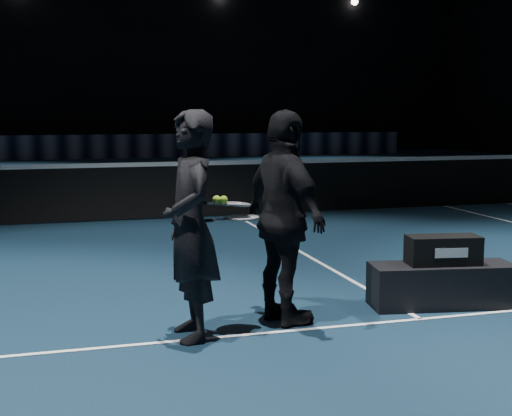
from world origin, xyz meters
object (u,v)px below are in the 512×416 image
(player_a, at_px, (191,226))
(racket_upper, at_px, (234,204))
(racket_lower, at_px, (242,218))
(player_b, at_px, (285,218))
(player_bench, at_px, (442,285))
(tennis_balls, at_px, (220,198))
(racket_bag, at_px, (443,250))

(player_a, relative_size, racket_upper, 2.66)
(racket_lower, bearing_deg, player_b, 0.00)
(player_bench, relative_size, racket_upper, 1.94)
(player_a, xyz_separation_m, racket_lower, (0.44, 0.09, 0.03))
(racket_upper, bearing_deg, racket_lower, -42.66)
(player_b, height_order, tennis_balls, player_b)
(player_bench, xyz_separation_m, racket_upper, (-2.02, -0.15, 0.85))
(racket_lower, relative_size, tennis_balls, 5.67)
(tennis_balls, bearing_deg, racket_bag, 5.60)
(player_bench, relative_size, racket_lower, 1.94)
(racket_bag, relative_size, racket_lower, 0.97)
(player_bench, distance_m, player_a, 2.51)
(racket_bag, xyz_separation_m, tennis_balls, (-2.15, -0.21, 0.58))
(racket_bag, xyz_separation_m, racket_lower, (-1.96, -0.18, 0.41))
(racket_upper, bearing_deg, racket_bag, -11.59)
(racket_bag, height_order, player_b, player_b)
(player_b, height_order, racket_upper, player_b)
(racket_upper, height_order, tennis_balls, tennis_balls)
(player_b, distance_m, racket_lower, 0.40)
(racket_bag, distance_m, tennis_balls, 2.24)
(player_bench, relative_size, player_b, 0.73)
(player_b, relative_size, tennis_balls, 15.06)
(racket_bag, xyz_separation_m, player_a, (-2.40, -0.27, 0.38))
(player_bench, bearing_deg, player_b, -167.37)
(player_bench, height_order, racket_upper, racket_upper)
(player_bench, bearing_deg, tennis_balls, -165.22)
(player_bench, distance_m, player_b, 1.72)
(player_bench, distance_m, tennis_balls, 2.35)
(player_a, relative_size, player_b, 1.00)
(racket_lower, distance_m, racket_upper, 0.13)
(player_b, bearing_deg, racket_lower, 86.89)
(player_a, height_order, player_b, same)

